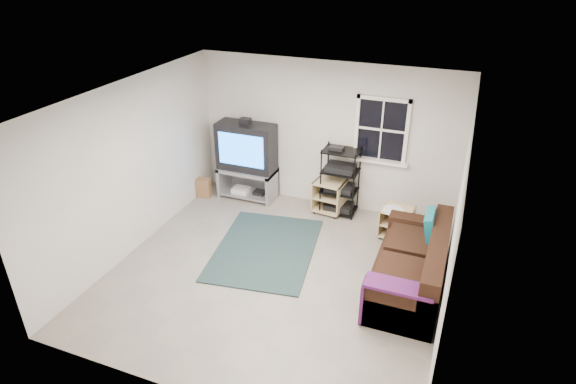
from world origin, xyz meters
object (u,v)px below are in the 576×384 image
at_px(tv_unit, 247,155).
at_px(side_table_left, 331,194).
at_px(sofa, 412,268).
at_px(av_rack, 340,185).
at_px(side_table_right, 397,220).

distance_m(tv_unit, side_table_left, 1.67).
relative_size(tv_unit, sofa, 0.76).
relative_size(av_rack, sofa, 0.61).
bearing_deg(side_table_right, av_rack, 158.31).
bearing_deg(av_rack, side_table_right, -21.69).
relative_size(tv_unit, side_table_left, 2.61).
bearing_deg(tv_unit, sofa, -26.88).
bearing_deg(tv_unit, side_table_right, -7.86).
distance_m(tv_unit, av_rack, 1.78).
xyz_separation_m(side_table_left, sofa, (1.67, -1.70, 0.01)).
xyz_separation_m(tv_unit, side_table_right, (2.83, -0.39, -0.55)).
distance_m(side_table_left, side_table_right, 1.33).
height_order(av_rack, side_table_right, av_rack).
bearing_deg(av_rack, sofa, -48.25).
bearing_deg(side_table_right, sofa, -71.46).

